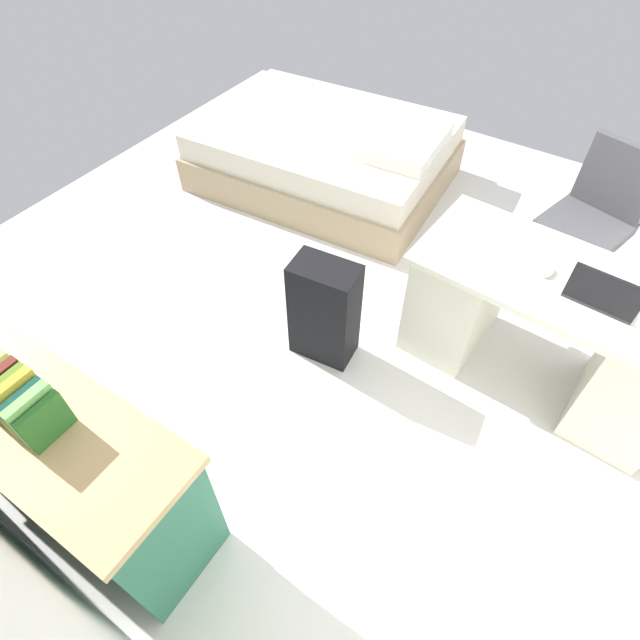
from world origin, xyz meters
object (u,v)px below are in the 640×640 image
object	(u,v)px
desk	(544,328)
suitcase_black	(324,311)
office_chair	(586,228)
laptop	(603,294)
computer_mouse	(548,271)
credenza	(35,435)
bed	(326,154)

from	to	relation	value
desk	suitcase_black	size ratio (longest dim) A/B	2.22
suitcase_black	office_chair	bearing A→B (deg)	-132.29
desk	laptop	xyz separation A→B (m)	(-0.15, 0.07, 0.40)
suitcase_black	computer_mouse	size ratio (longest dim) A/B	6.68
computer_mouse	desk	bearing A→B (deg)	-170.86
desk	suitcase_black	xyz separation A→B (m)	(1.07, 0.50, -0.05)
suitcase_black	laptop	xyz separation A→B (m)	(-1.22, -0.43, 0.45)
credenza	bed	xyz separation A→B (m)	(0.30, -2.90, -0.15)
bed	laptop	distance (m)	2.49
credenza	bed	distance (m)	2.92
desk	suitcase_black	bearing A→B (deg)	25.11
credenza	computer_mouse	distance (m)	2.50
laptop	office_chair	bearing A→B (deg)	-79.75
credenza	computer_mouse	world-z (taller)	credenza
office_chair	bed	size ratio (longest dim) A/B	0.47
computer_mouse	credenza	bearing A→B (deg)	52.84
desk	computer_mouse	xyz separation A→B (m)	(0.10, 0.01, 0.37)
office_chair	bed	bearing A→B (deg)	-2.68
laptop	bed	bearing A→B (deg)	-26.53
desk	laptop	world-z (taller)	laptop
office_chair	laptop	size ratio (longest dim) A/B	2.91
bed	suitcase_black	bearing A→B (deg)	122.19
credenza	laptop	world-z (taller)	laptop
desk	office_chair	size ratio (longest dim) A/B	1.57
laptop	credenza	bearing A→B (deg)	44.06
credenza	computer_mouse	size ratio (longest dim) A/B	18.00
bed	computer_mouse	distance (m)	2.24
desk	bed	size ratio (longest dim) A/B	0.74
desk	suitcase_black	world-z (taller)	desk
bed	laptop	size ratio (longest dim) A/B	6.18
laptop	computer_mouse	size ratio (longest dim) A/B	3.23
desk	bed	world-z (taller)	desk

